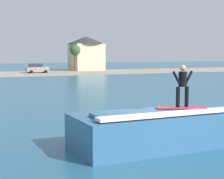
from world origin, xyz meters
TOP-DOWN VIEW (x-y plane):
  - ground_plane at (0.00, 0.00)m, footprint 260.00×260.00m
  - wave_crest at (0.65, -1.11)m, footprint 7.71×3.03m
  - surfboard at (1.13, -1.41)m, footprint 2.03×1.16m
  - surfer at (1.14, -1.46)m, footprint 0.97×0.32m
  - car_far_shore at (8.56, 55.25)m, footprint 4.22×2.15m
  - house_gabled_white at (21.28, 62.23)m, footprint 8.29×8.29m
  - tree_tall_bare at (17.48, 58.73)m, footprint 2.26×2.26m

SIDE VIEW (x-z plane):
  - ground_plane at x=0.00m, z-range 0.00..0.00m
  - wave_crest at x=0.65m, z-range -0.04..1.48m
  - car_far_shore at x=8.56m, z-range 0.02..1.88m
  - surfboard at x=1.13m, z-range 1.52..1.58m
  - surfer at x=1.14m, z-range 1.68..3.38m
  - house_gabled_white at x=21.28m, z-range 0.33..7.86m
  - tree_tall_bare at x=17.48m, z-range 1.60..7.23m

